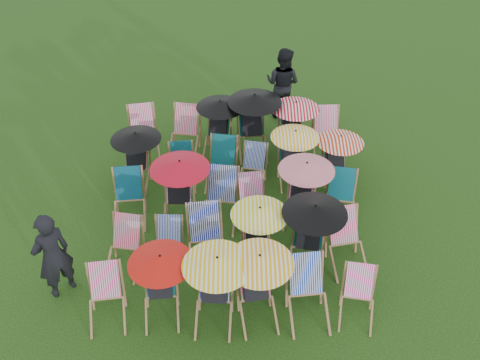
{
  "coord_description": "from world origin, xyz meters",
  "views": [
    {
      "loc": [
        0.03,
        -7.68,
        7.33
      ],
      "look_at": [
        0.08,
        0.19,
        0.9
      ],
      "focal_mm": 40.0,
      "sensor_mm": 36.0,
      "label": 1
    }
  ],
  "objects_px": {
    "deckchair_5": "(358,298)",
    "deckchair_29": "(327,134)",
    "person_left": "(53,256)",
    "person_rear": "(283,84)",
    "deckchair_0": "(106,299)"
  },
  "relations": [
    {
      "from": "person_rear",
      "to": "deckchair_29",
      "type": "bearing_deg",
      "value": 148.8
    },
    {
      "from": "deckchair_5",
      "to": "person_rear",
      "type": "xyz_separation_m",
      "value": [
        -0.82,
        6.14,
        0.49
      ]
    },
    {
      "from": "deckchair_0",
      "to": "person_rear",
      "type": "relative_size",
      "value": 0.49
    },
    {
      "from": "deckchair_0",
      "to": "person_rear",
      "type": "distance_m",
      "value": 6.96
    },
    {
      "from": "deckchair_0",
      "to": "deckchair_5",
      "type": "height_order",
      "value": "deckchair_0"
    },
    {
      "from": "deckchair_0",
      "to": "deckchair_5",
      "type": "xyz_separation_m",
      "value": [
        4.05,
        0.0,
        -0.03
      ]
    },
    {
      "from": "person_left",
      "to": "deckchair_0",
      "type": "bearing_deg",
      "value": 103.78
    },
    {
      "from": "deckchair_29",
      "to": "person_left",
      "type": "relative_size",
      "value": 0.57
    },
    {
      "from": "deckchair_0",
      "to": "person_left",
      "type": "relative_size",
      "value": 0.52
    },
    {
      "from": "deckchair_5",
      "to": "person_left",
      "type": "xyz_separation_m",
      "value": [
        -4.95,
        0.55,
        0.45
      ]
    },
    {
      "from": "deckchair_29",
      "to": "person_rear",
      "type": "distance_m",
      "value": 1.87
    },
    {
      "from": "deckchair_5",
      "to": "person_rear",
      "type": "distance_m",
      "value": 6.22
    },
    {
      "from": "deckchair_29",
      "to": "person_left",
      "type": "height_order",
      "value": "person_left"
    },
    {
      "from": "deckchair_0",
      "to": "deckchair_29",
      "type": "xyz_separation_m",
      "value": [
        4.16,
        4.58,
        0.05
      ]
    },
    {
      "from": "deckchair_5",
      "to": "deckchair_29",
      "type": "relative_size",
      "value": 0.87
    }
  ]
}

